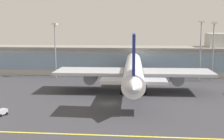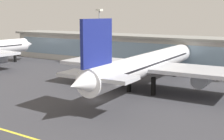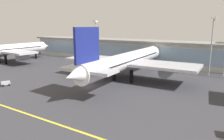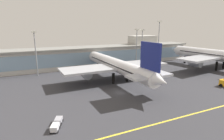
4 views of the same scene
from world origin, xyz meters
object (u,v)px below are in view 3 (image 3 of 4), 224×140
object	(u,v)px
airliner_near_right	(128,61)
apron_light_mast_east	(212,37)
apron_light_mast_far_east	(95,35)
airliner_near_left	(7,50)

from	to	relation	value
airliner_near_right	apron_light_mast_east	world-z (taller)	apron_light_mast_east
airliner_near_right	apron_light_mast_far_east	xyz separation A→B (m)	(-29.03, 22.10, 7.05)
airliner_near_right	apron_light_mast_east	size ratio (longest dim) A/B	2.87
apron_light_mast_far_east	apron_light_mast_east	bearing A→B (deg)	-2.04
apron_light_mast_east	apron_light_mast_far_east	bearing A→B (deg)	177.96
airliner_near_left	apron_light_mast_far_east	bearing A→B (deg)	-51.99
airliner_near_right	apron_light_mast_east	xyz separation A→B (m)	(22.37, 20.26, 7.41)
airliner_near_left	apron_light_mast_far_east	xyz separation A→B (m)	(34.72, 23.86, 7.16)
apron_light_mast_east	apron_light_mast_far_east	xyz separation A→B (m)	(-51.40, 1.83, -0.36)
apron_light_mast_east	airliner_near_left	bearing A→B (deg)	-165.65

